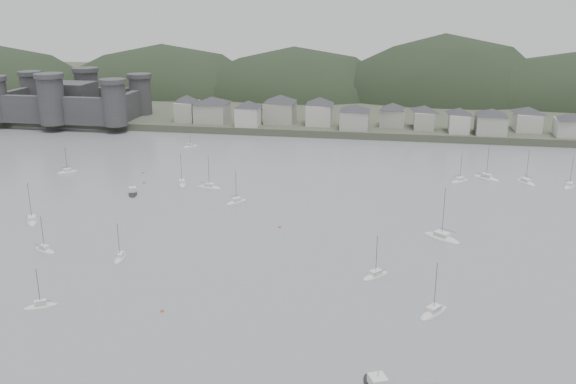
# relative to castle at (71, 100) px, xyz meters

# --- Properties ---
(ground) EXTENTS (900.00, 900.00, 0.00)m
(ground) POSITION_rel_castle_xyz_m (120.00, -179.80, -10.96)
(ground) COLOR slate
(ground) RESTS_ON ground
(far_shore_land) EXTENTS (900.00, 250.00, 3.00)m
(far_shore_land) POSITION_rel_castle_xyz_m (120.00, 115.20, -9.46)
(far_shore_land) COLOR #383D2D
(far_shore_land) RESTS_ON ground
(forested_ridge) EXTENTS (851.55, 103.94, 102.57)m
(forested_ridge) POSITION_rel_castle_xyz_m (124.83, 89.60, -22.25)
(forested_ridge) COLOR black
(forested_ridge) RESTS_ON ground
(castle) EXTENTS (66.00, 43.00, 20.00)m
(castle) POSITION_rel_castle_xyz_m (0.00, 0.00, 0.00)
(castle) COLOR #353537
(castle) RESTS_ON far_shore_land
(waterfront_town) EXTENTS (451.48, 28.46, 12.92)m
(waterfront_town) POSITION_rel_castle_xyz_m (170.59, 3.54, -2.30)
(waterfront_town) COLOR #9C9A8E
(waterfront_town) RESTS_ON far_shore_land
(moored_fleet) EXTENTS (262.56, 154.04, 13.88)m
(moored_fleet) POSITION_rel_castle_xyz_m (117.21, -111.47, -10.79)
(moored_fleet) COLOR silver
(moored_fleet) RESTS_ON ground
(motor_launch_far) EXTENTS (5.05, 7.53, 3.71)m
(motor_launch_far) POSITION_rel_castle_xyz_m (71.52, -96.30, -10.67)
(motor_launch_far) COLOR black
(motor_launch_far) RESTS_ON ground
(mooring_buoys) EXTENTS (105.17, 105.51, 0.70)m
(mooring_buoys) POSITION_rel_castle_xyz_m (95.02, -130.41, -10.81)
(mooring_buoys) COLOR #C15F40
(mooring_buoys) RESTS_ON ground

